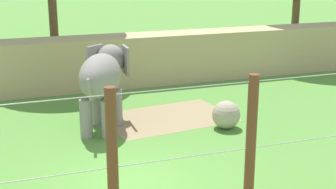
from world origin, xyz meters
The scene contains 6 objects.
ground_plane centered at (0.00, 0.00, 0.00)m, with size 120.00×120.00×0.00m, color #518938.
dirt_patch centered at (2.73, 4.86, 0.00)m, with size 4.74×3.20×0.01m, color #937F5B.
embankment_wall centered at (0.00, 10.24, 1.18)m, with size 36.00×1.80×2.37m, color tan.
elephant centered at (0.19, 4.49, 1.87)m, with size 2.54×3.50×2.82m.
enrichment_ball centered at (4.30, 3.05, 0.51)m, with size 1.01×1.01×1.01m, color tan.
cable_fence centered at (0.08, -3.45, 1.85)m, with size 9.80×0.22×3.69m.
Camera 1 is at (-3.15, -11.83, 5.98)m, focal length 52.08 mm.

